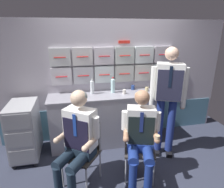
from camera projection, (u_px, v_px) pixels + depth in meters
name	position (u px, v px, depth m)	size (l,w,h in m)	color
ground	(136.00, 184.00, 2.60)	(4.80, 4.80, 0.04)	#2E3243
galley_bulkhead	(114.00, 81.00, 3.52)	(4.20, 0.14, 2.15)	#B6B0BD
galley_counter	(106.00, 119.00, 3.42)	(1.93, 0.53, 0.92)	#9998A3
service_trolley	(25.00, 130.00, 2.99)	(0.40, 0.65, 0.92)	black
folding_chair_left	(85.00, 145.00, 2.54)	(0.56, 0.56, 0.84)	#A8AAAF
crew_member_left	(77.00, 137.00, 2.34)	(0.65, 0.71, 1.30)	black
folding_chair_right	(139.00, 140.00, 2.66)	(0.50, 0.50, 0.84)	#A8AAAF
crew_member_right	(141.00, 134.00, 2.45)	(0.52, 0.68, 1.26)	black
crew_member_standing	(168.00, 93.00, 2.92)	(0.51, 0.37, 1.75)	black
water_bottle_tall	(92.00, 87.00, 3.27)	(0.06, 0.06, 0.26)	silver
water_bottle_blue_cap	(113.00, 85.00, 3.34)	(0.07, 0.07, 0.28)	#ADD6D9
espresso_cup_small	(133.00, 87.00, 3.53)	(0.06, 0.06, 0.09)	navy
paper_cup_tan	(147.00, 89.00, 3.45)	(0.06, 0.06, 0.07)	tan
paper_cup_blue	(124.00, 92.00, 3.30)	(0.06, 0.06, 0.08)	silver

